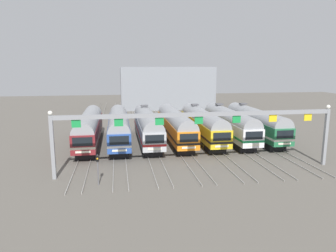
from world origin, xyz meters
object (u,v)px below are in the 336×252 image
(commuter_train_stainless, at_px, (147,125))
(commuter_train_orange, at_px, (175,124))
(commuter_train_white, at_px, (229,123))
(yard_signal_mast, at_px, (98,164))
(commuter_train_green, at_px, (255,122))
(commuter_train_yellow, at_px, (203,124))
(commuter_train_maroon, at_px, (89,127))
(commuter_train_blue, at_px, (119,126))
(catenary_gantry, at_px, (199,122))

(commuter_train_stainless, height_order, commuter_train_orange, commuter_train_stainless)
(commuter_train_white, relative_size, yard_signal_mast, 6.00)
(commuter_train_orange, relative_size, commuter_train_green, 1.00)
(commuter_train_stainless, xyz_separation_m, commuter_train_orange, (4.17, -0.00, -0.00))
(commuter_train_stainless, relative_size, commuter_train_yellow, 1.00)
(commuter_train_yellow, bearing_deg, commuter_train_maroon, -179.99)
(commuter_train_maroon, height_order, commuter_train_blue, same)
(commuter_train_orange, bearing_deg, commuter_train_yellow, 0.06)
(commuter_train_blue, distance_m, commuter_train_white, 16.70)
(commuter_train_yellow, relative_size, commuter_train_green, 1.00)
(commuter_train_orange, xyz_separation_m, commuter_train_green, (12.52, 0.00, 0.00))
(commuter_train_blue, height_order, commuter_train_orange, same)
(catenary_gantry, distance_m, yard_signal_mast, 11.22)
(commuter_train_blue, relative_size, commuter_train_yellow, 1.00)
(commuter_train_orange, distance_m, commuter_train_white, 8.35)
(commuter_train_orange, distance_m, yard_signal_mast, 19.03)
(commuter_train_green, bearing_deg, commuter_train_blue, -179.99)
(commuter_train_blue, relative_size, commuter_train_orange, 1.00)
(commuter_train_maroon, distance_m, commuter_train_blue, 4.17)
(commuter_train_maroon, height_order, commuter_train_white, commuter_train_white)
(commuter_train_maroon, distance_m, commuter_train_yellow, 16.70)
(commuter_train_stainless, xyz_separation_m, yard_signal_mast, (-6.26, -15.91, -0.59))
(catenary_gantry, xyz_separation_m, yard_signal_mast, (-10.44, -2.41, -3.34))
(commuter_train_green, relative_size, catenary_gantry, 0.60)
(commuter_train_blue, distance_m, commuter_train_stainless, 4.17)
(yard_signal_mast, bearing_deg, commuter_train_maroon, 97.48)
(commuter_train_orange, xyz_separation_m, commuter_train_white, (8.35, 0.00, 0.00))
(commuter_train_blue, height_order, commuter_train_white, commuter_train_white)
(commuter_train_maroon, height_order, commuter_train_orange, same)
(commuter_train_stainless, bearing_deg, catenary_gantry, -72.82)
(catenary_gantry, bearing_deg, commuter_train_blue, 121.74)
(commuter_train_orange, xyz_separation_m, catenary_gantry, (0.00, -13.49, 2.76))
(commuter_train_blue, bearing_deg, yard_signal_mast, -97.48)
(commuter_train_blue, height_order, commuter_train_yellow, commuter_train_yellow)
(yard_signal_mast, bearing_deg, commuter_train_yellow, 47.43)
(commuter_train_maroon, distance_m, commuter_train_green, 25.04)
(commuter_train_orange, relative_size, commuter_train_white, 1.00)
(commuter_train_yellow, relative_size, commuter_train_white, 1.00)
(commuter_train_green, bearing_deg, commuter_train_maroon, -179.99)
(commuter_train_blue, bearing_deg, commuter_train_yellow, 0.02)
(commuter_train_blue, xyz_separation_m, yard_signal_mast, (-2.09, -15.90, -0.59))
(commuter_train_green, bearing_deg, commuter_train_orange, -179.98)
(commuter_train_blue, bearing_deg, commuter_train_orange, 0.00)
(commuter_train_blue, distance_m, catenary_gantry, 16.11)
(commuter_train_white, bearing_deg, yard_signal_mast, -139.74)
(commuter_train_yellow, bearing_deg, catenary_gantry, -107.18)
(commuter_train_blue, height_order, catenary_gantry, catenary_gantry)
(commuter_train_maroon, bearing_deg, commuter_train_blue, 0.00)
(commuter_train_blue, distance_m, commuter_train_green, 20.87)
(commuter_train_maroon, distance_m, catenary_gantry, 18.61)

